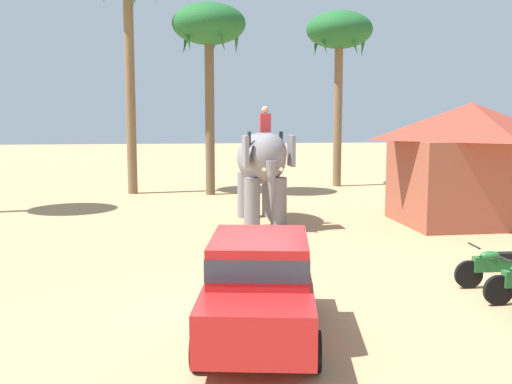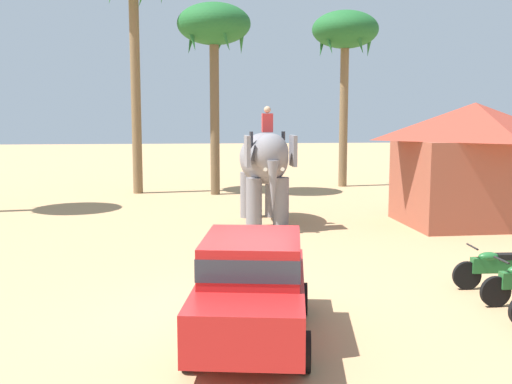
% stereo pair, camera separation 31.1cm
% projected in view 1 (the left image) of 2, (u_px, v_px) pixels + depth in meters
% --- Properties ---
extents(ground_plane, '(120.00, 120.00, 0.00)m').
position_uv_depth(ground_plane, '(232.00, 321.00, 11.20)').
color(ground_plane, tan).
extents(car_sedan_foreground, '(2.34, 4.31, 1.70)m').
position_uv_depth(car_sedan_foreground, '(259.00, 283.00, 10.27)').
color(car_sedan_foreground, red).
rests_on(car_sedan_foreground, ground).
extents(elephant_with_mahout, '(1.69, 3.89, 3.88)m').
position_uv_depth(elephant_with_mahout, '(262.00, 164.00, 20.72)').
color(elephant_with_mahout, slate).
rests_on(elephant_with_mahout, ground).
extents(motorcycle_fourth_in_row, '(1.80, 0.55, 0.94)m').
position_uv_depth(motorcycle_fourth_in_row, '(496.00, 266.00, 13.26)').
color(motorcycle_fourth_in_row, black).
rests_on(motorcycle_fourth_in_row, ground).
extents(palm_tree_behind_elephant, '(3.20, 3.20, 8.51)m').
position_uv_depth(palm_tree_behind_elephant, '(339.00, 35.00, 30.17)').
color(palm_tree_behind_elephant, brown).
rests_on(palm_tree_behind_elephant, ground).
extents(palm_tree_left_of_road, '(3.20, 3.20, 8.37)m').
position_uv_depth(palm_tree_left_of_road, '(209.00, 30.00, 27.09)').
color(palm_tree_left_of_road, brown).
rests_on(palm_tree_left_of_road, ground).
extents(roadside_hut, '(5.14, 4.36, 4.00)m').
position_uv_depth(roadside_hut, '(469.00, 160.00, 20.57)').
color(roadside_hut, '#994C38').
rests_on(roadside_hut, ground).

